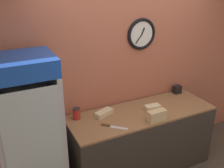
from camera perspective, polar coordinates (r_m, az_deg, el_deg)
wall_back at (r=3.58m, az=3.52°, el=3.27°), size 5.20×0.10×2.70m
prep_counter at (r=3.70m, az=6.23°, el=-12.06°), size 1.96×0.69×0.89m
beverage_cooler at (r=3.03m, az=-17.80°, el=-9.29°), size 0.65×0.65×1.83m
sandwich_stack_bottom at (r=3.28m, az=9.68°, el=-7.34°), size 0.24×0.11×0.07m
sandwich_stack_middle at (r=3.25m, az=9.76°, el=-6.29°), size 0.24×0.11×0.07m
sandwich_flat_left at (r=3.53m, az=8.83°, el=-5.06°), size 0.21×0.13×0.06m
sandwich_flat_right at (r=3.36m, az=-1.78°, el=-6.30°), size 0.27×0.19×0.06m
chefs_knife at (r=3.13m, az=-0.30°, el=-9.13°), size 0.26×0.25×0.02m
condiment_jar at (r=3.29m, az=-7.73°, el=-6.40°), size 0.09×0.09×0.14m
napkin_dispenser at (r=4.07m, az=13.99°, el=-1.15°), size 0.11×0.09×0.12m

